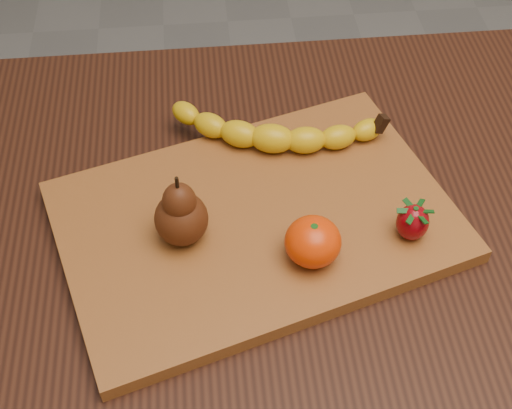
{
  "coord_description": "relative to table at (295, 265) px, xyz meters",
  "views": [
    {
      "loc": [
        -0.1,
        -0.55,
        1.41
      ],
      "look_at": [
        -0.05,
        -0.01,
        0.8
      ],
      "focal_mm": 50.0,
      "sensor_mm": 36.0,
      "label": 1
    }
  ],
  "objects": [
    {
      "name": "table",
      "position": [
        0.0,
        0.0,
        0.0
      ],
      "size": [
        1.0,
        0.7,
        0.76
      ],
      "color": "black",
      "rests_on": "ground"
    },
    {
      "name": "cutting_board",
      "position": [
        -0.05,
        -0.01,
        0.11
      ],
      "size": [
        0.52,
        0.42,
        0.02
      ],
      "primitive_type": "cube",
      "rotation": [
        0.0,
        0.0,
        0.3
      ],
      "color": "brown",
      "rests_on": "table"
    },
    {
      "name": "banana",
      "position": [
        -0.02,
        0.1,
        0.14
      ],
      "size": [
        0.24,
        0.11,
        0.04
      ],
      "primitive_type": null,
      "rotation": [
        0.0,
        0.0,
        -0.23
      ],
      "color": "#D5A70A",
      "rests_on": "cutting_board"
    },
    {
      "name": "pear",
      "position": [
        -0.14,
        -0.03,
        0.16
      ],
      "size": [
        0.07,
        0.07,
        0.09
      ],
      "primitive_type": null,
      "rotation": [
        0.0,
        0.0,
        -0.15
      ],
      "color": "#461D0B",
      "rests_on": "cutting_board"
    },
    {
      "name": "mandarin",
      "position": [
        0.0,
        -0.08,
        0.14
      ],
      "size": [
        0.08,
        0.08,
        0.05
      ],
      "primitive_type": "ellipsoid",
      "rotation": [
        0.0,
        0.0,
        -0.37
      ],
      "color": "red",
      "rests_on": "cutting_board"
    },
    {
      "name": "strawberry",
      "position": [
        0.12,
        -0.05,
        0.14
      ],
      "size": [
        0.04,
        0.04,
        0.05
      ],
      "primitive_type": null,
      "rotation": [
        0.0,
        0.0,
        -0.13
      ],
      "color": "maroon",
      "rests_on": "cutting_board"
    }
  ]
}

